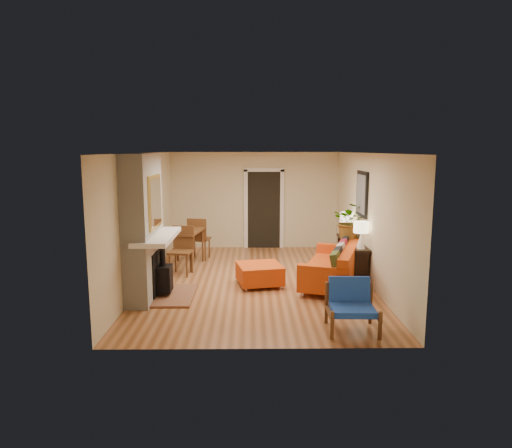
{
  "coord_description": "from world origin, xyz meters",
  "views": [
    {
      "loc": [
        -0.11,
        -9.07,
        2.67
      ],
      "look_at": [
        0.0,
        0.2,
        1.15
      ],
      "focal_mm": 32.0,
      "sensor_mm": 36.0,
      "label": 1
    }
  ],
  "objects_px": {
    "dining_table": "(187,237)",
    "houseplant": "(351,221)",
    "lamp_near": "(361,232)",
    "lamp_far": "(347,221)",
    "sofa": "(335,266)",
    "ottoman": "(260,273)",
    "blue_chair": "(351,302)",
    "console_table": "(352,248)"
  },
  "relations": [
    {
      "from": "blue_chair",
      "to": "houseplant",
      "type": "distance_m",
      "value": 3.37
    },
    {
      "from": "sofa",
      "to": "console_table",
      "type": "bearing_deg",
      "value": 56.32
    },
    {
      "from": "blue_chair",
      "to": "houseplant",
      "type": "height_order",
      "value": "houseplant"
    },
    {
      "from": "lamp_near",
      "to": "lamp_far",
      "type": "xyz_separation_m",
      "value": [
        0.0,
        1.38,
        0.0
      ]
    },
    {
      "from": "dining_table",
      "to": "lamp_near",
      "type": "bearing_deg",
      "value": -21.56
    },
    {
      "from": "sofa",
      "to": "dining_table",
      "type": "height_order",
      "value": "dining_table"
    },
    {
      "from": "ottoman",
      "to": "lamp_far",
      "type": "relative_size",
      "value": 1.82
    },
    {
      "from": "sofa",
      "to": "ottoman",
      "type": "bearing_deg",
      "value": -178.64
    },
    {
      "from": "ottoman",
      "to": "blue_chair",
      "type": "relative_size",
      "value": 1.3
    },
    {
      "from": "dining_table",
      "to": "sofa",
      "type": "bearing_deg",
      "value": -25.09
    },
    {
      "from": "blue_chair",
      "to": "lamp_far",
      "type": "relative_size",
      "value": 1.4
    },
    {
      "from": "lamp_near",
      "to": "ottoman",
      "type": "bearing_deg",
      "value": -178.04
    },
    {
      "from": "blue_chair",
      "to": "console_table",
      "type": "height_order",
      "value": "blue_chair"
    },
    {
      "from": "sofa",
      "to": "dining_table",
      "type": "bearing_deg",
      "value": 154.91
    },
    {
      "from": "sofa",
      "to": "houseplant",
      "type": "distance_m",
      "value": 1.32
    },
    {
      "from": "lamp_far",
      "to": "console_table",
      "type": "bearing_deg",
      "value": -90.0
    },
    {
      "from": "lamp_near",
      "to": "houseplant",
      "type": "bearing_deg",
      "value": 90.62
    },
    {
      "from": "ottoman",
      "to": "lamp_near",
      "type": "height_order",
      "value": "lamp_near"
    },
    {
      "from": "lamp_far",
      "to": "houseplant",
      "type": "bearing_deg",
      "value": -91.25
    },
    {
      "from": "dining_table",
      "to": "houseplant",
      "type": "height_order",
      "value": "houseplant"
    },
    {
      "from": "sofa",
      "to": "blue_chair",
      "type": "height_order",
      "value": "sofa"
    },
    {
      "from": "ottoman",
      "to": "blue_chair",
      "type": "xyz_separation_m",
      "value": [
        1.33,
        -2.23,
        0.17
      ]
    },
    {
      "from": "sofa",
      "to": "ottoman",
      "type": "distance_m",
      "value": 1.51
    },
    {
      "from": "sofa",
      "to": "ottoman",
      "type": "relative_size",
      "value": 2.36
    },
    {
      "from": "lamp_far",
      "to": "ottoman",
      "type": "bearing_deg",
      "value": -144.22
    },
    {
      "from": "blue_chair",
      "to": "dining_table",
      "type": "relative_size",
      "value": 0.38
    },
    {
      "from": "lamp_near",
      "to": "lamp_far",
      "type": "relative_size",
      "value": 1.0
    },
    {
      "from": "blue_chair",
      "to": "dining_table",
      "type": "distance_m",
      "value": 4.78
    },
    {
      "from": "ottoman",
      "to": "dining_table",
      "type": "bearing_deg",
      "value": 137.33
    },
    {
      "from": "console_table",
      "to": "blue_chair",
      "type": "bearing_deg",
      "value": -102.65
    },
    {
      "from": "dining_table",
      "to": "console_table",
      "type": "bearing_deg",
      "value": -11.24
    },
    {
      "from": "console_table",
      "to": "houseplant",
      "type": "height_order",
      "value": "houseplant"
    },
    {
      "from": "ottoman",
      "to": "houseplant",
      "type": "distance_m",
      "value": 2.4
    },
    {
      "from": "lamp_near",
      "to": "houseplant",
      "type": "height_order",
      "value": "houseplant"
    },
    {
      "from": "ottoman",
      "to": "houseplant",
      "type": "relative_size",
      "value": 1.2
    },
    {
      "from": "console_table",
      "to": "lamp_near",
      "type": "xyz_separation_m",
      "value": [
        0.0,
        -0.71,
        0.49
      ]
    },
    {
      "from": "sofa",
      "to": "console_table",
      "type": "xyz_separation_m",
      "value": [
        0.5,
        0.75,
        0.21
      ]
    },
    {
      "from": "blue_chair",
      "to": "lamp_near",
      "type": "distance_m",
      "value": 2.49
    },
    {
      "from": "ottoman",
      "to": "blue_chair",
      "type": "distance_m",
      "value": 2.6
    },
    {
      "from": "blue_chair",
      "to": "houseplant",
      "type": "bearing_deg",
      "value": 78.3
    },
    {
      "from": "console_table",
      "to": "houseplant",
      "type": "distance_m",
      "value": 0.6
    },
    {
      "from": "dining_table",
      "to": "houseplant",
      "type": "distance_m",
      "value": 3.69
    }
  ]
}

